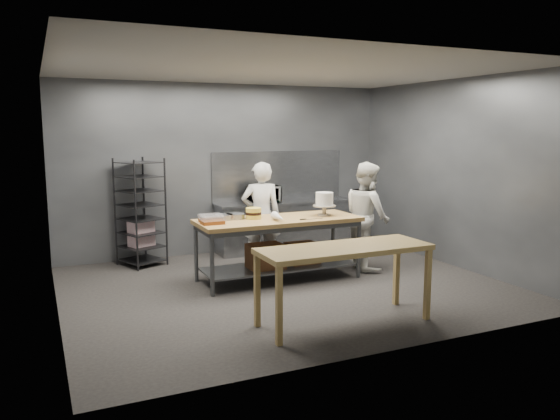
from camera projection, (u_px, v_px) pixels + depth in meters
name	position (u px, v px, depth m)	size (l,w,h in m)	color
ground	(286.00, 286.00, 7.75)	(6.00, 6.00, 0.00)	black
back_wall	(227.00, 169.00, 9.78)	(6.00, 0.04, 3.00)	#4C4F54
work_table	(280.00, 242.00, 8.01)	(2.40, 0.90, 0.92)	olive
near_counter	(345.00, 254.00, 6.18)	(2.00, 0.70, 0.90)	olive
back_counter	(285.00, 225.00, 10.05)	(2.60, 0.60, 0.90)	slate
splashback_panel	(278.00, 175.00, 10.19)	(2.60, 0.02, 0.90)	slate
speed_rack	(140.00, 213.00, 8.85)	(0.81, 0.83, 1.75)	black
chef_behind	(261.00, 216.00, 8.62)	(0.62, 0.41, 1.71)	silver
chef_right	(367.00, 216.00, 8.64)	(0.83, 0.64, 1.70)	white
microwave	(264.00, 194.00, 9.79)	(0.54, 0.37, 0.30)	black
frosted_cake_stand	(324.00, 201.00, 8.18)	(0.34, 0.34, 0.35)	#AB9F88
layer_cake	(254.00, 213.00, 7.91)	(0.23, 0.23, 0.16)	#F6DC4E
cake_pans	(230.00, 217.00, 7.88)	(0.43, 0.28, 0.07)	gray
piping_bag	(279.00, 217.00, 7.67)	(0.12, 0.12, 0.38)	silver
offset_spatula	(308.00, 219.00, 7.86)	(0.36, 0.02, 0.02)	slate
pastry_clamshells	(211.00, 219.00, 7.55)	(0.34, 0.39, 0.11)	#994C1E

